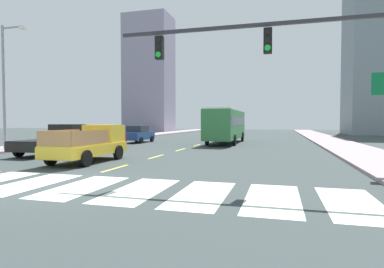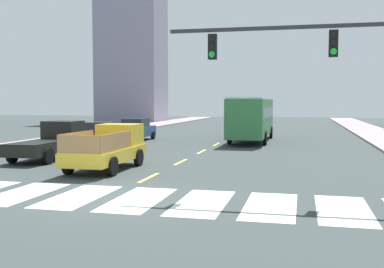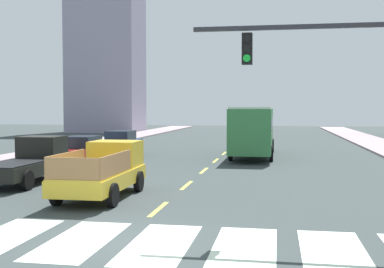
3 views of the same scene
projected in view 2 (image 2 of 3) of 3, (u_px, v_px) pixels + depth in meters
name	position (u px, v px, depth m)	size (l,w,h in m)	color
ground_plane	(108.00, 198.00, 14.65)	(160.00, 160.00, 0.00)	#343C3C
sidewalk_left	(50.00, 141.00, 34.99)	(3.84, 110.00, 0.15)	gray
crosswalk_stripe_3	(22.00, 193.00, 15.34)	(1.48, 3.79, 0.01)	silver
crosswalk_stripe_4	(79.00, 196.00, 14.88)	(1.48, 3.79, 0.01)	silver
crosswalk_stripe_5	(138.00, 199.00, 14.41)	(1.48, 3.79, 0.01)	silver
crosswalk_stripe_6	(202.00, 203.00, 13.95)	(1.48, 3.79, 0.01)	silver
crosswalk_stripe_7	(270.00, 206.00, 13.49)	(1.48, 3.79, 0.01)	silver
crosswalk_stripe_8	(343.00, 210.00, 13.02)	(1.48, 3.79, 0.01)	silver
lane_dash_0	(149.00, 178.00, 18.53)	(0.16, 2.40, 0.01)	#D3D047
lane_dash_1	(181.00, 162.00, 23.38)	(0.16, 2.40, 0.01)	#D3D047
lane_dash_2	(202.00, 152.00, 28.24)	(0.16, 2.40, 0.01)	#D3D047
lane_dash_3	(216.00, 144.00, 33.09)	(0.16, 2.40, 0.01)	#D3D047
lane_dash_4	(227.00, 139.00, 37.95)	(0.16, 2.40, 0.01)	#D3D047
lane_dash_5	(236.00, 135.00, 42.80)	(0.16, 2.40, 0.01)	#D3D047
lane_dash_6	(243.00, 131.00, 47.65)	(0.16, 2.40, 0.01)	#D3D047
lane_dash_7	(248.00, 129.00, 52.51)	(0.16, 2.40, 0.01)	#D3D047
pickup_stakebed	(110.00, 148.00, 21.02)	(2.18, 5.20, 1.96)	gold
pickup_dark	(52.00, 141.00, 24.61)	(2.18, 5.20, 1.96)	black
city_bus	(252.00, 116.00, 35.48)	(2.72, 10.80, 3.32)	#337740
sedan_far	(100.00, 135.00, 30.24)	(2.02, 4.40, 1.72)	red
sedan_mid	(136.00, 129.00, 36.39)	(2.02, 4.40, 1.72)	navy
traffic_signal_gantry	(373.00, 63.00, 14.48)	(9.80, 0.27, 6.00)	#2D2D33
tower_tall_centre	(132.00, 41.00, 69.87)	(9.29, 7.11, 24.10)	#928AA2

